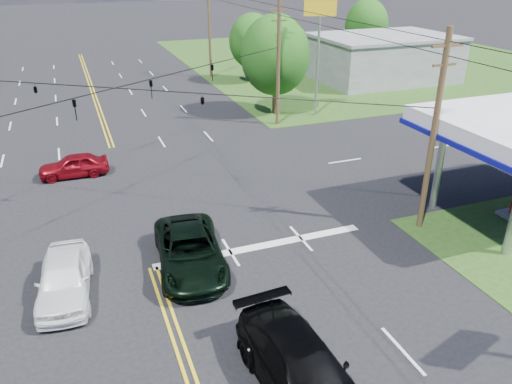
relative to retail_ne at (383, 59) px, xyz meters
name	(u,v)px	position (x,y,z in m)	size (l,w,h in m)	color
ground	(128,193)	(-30.00, -20.00, -2.20)	(280.00, 280.00, 0.00)	black
grass_ne	(362,58)	(5.00, 12.00, -2.20)	(46.00, 48.00, 0.03)	#234215
stop_bar	(261,246)	(-25.00, -28.00, -2.20)	(10.00, 0.50, 0.02)	silver
retail_ne	(383,59)	(0.00, 0.00, 0.00)	(14.00, 10.00, 4.40)	slate
pole_se	(434,131)	(-17.00, -29.00, 2.72)	(1.60, 0.28, 9.50)	#48321E
pole_ne	(278,62)	(-17.00, -11.00, 2.72)	(1.60, 0.28, 9.50)	#48321E
pole_right_far	(209,29)	(-17.00, 8.00, 2.97)	(1.60, 0.28, 10.00)	#48321E
span_wire_signals	(115,88)	(-30.00, -20.00, 3.80)	(26.00, 18.00, 1.13)	black
power_lines	(113,41)	(-30.00, -22.00, 6.40)	(26.04, 100.00, 0.64)	black
tree_right_a	(275,55)	(-16.00, -8.00, 2.67)	(5.70, 5.70, 8.18)	#48321E
tree_right_b	(253,41)	(-13.50, 4.00, 2.02)	(4.94, 4.94, 7.09)	#48321E
tree_far_r	(366,24)	(4.00, 10.00, 2.34)	(5.32, 5.32, 7.63)	#48321E
pickup_dkgreen	(190,251)	(-28.46, -28.50, -1.39)	(2.69, 5.84, 1.62)	black
suv_black	(302,370)	(-26.96, -36.35, -1.33)	(2.44, 6.01, 1.74)	black
pickup_white	(64,278)	(-33.50, -28.71, -1.38)	(1.94, 4.81, 1.64)	white
sedan_red	(74,165)	(-32.63, -16.30, -1.51)	(1.63, 4.06, 1.38)	maroon
sedan_far	(469,128)	(-5.04, -19.00, -1.51)	(1.94, 4.77, 1.38)	silver
polesign_ne	(319,24)	(-13.00, -9.75, 5.13)	(2.41, 1.24, 9.22)	#A5A5AA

